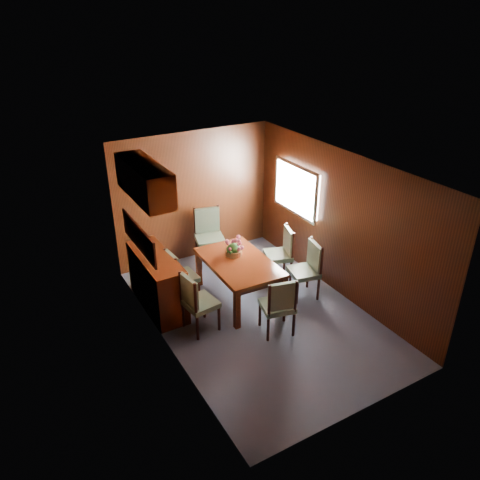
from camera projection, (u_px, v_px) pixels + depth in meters
ground at (258, 314)px, 7.30m from camera, size 4.50×4.50×0.00m
room_shell at (242, 213)px, 6.77m from camera, size 3.06×4.52×2.41m
sideboard at (157, 281)px, 7.32m from camera, size 0.48×1.40×0.90m
dining_table at (239, 266)px, 7.44m from camera, size 0.96×1.51×0.70m
chair_left_near at (196, 300)px, 6.72m from camera, size 0.49×0.51×0.96m
chair_left_far at (179, 274)px, 7.40m from camera, size 0.45×0.46×0.92m
chair_right_near at (308, 267)px, 7.56m from camera, size 0.52×0.53×0.96m
chair_right_far at (282, 251)px, 8.07m from camera, size 0.55×0.56×0.95m
chair_head at (279, 304)px, 6.64m from camera, size 0.54×0.52×0.95m
chair_foot at (209, 233)px, 8.57m from camera, size 0.60×0.58×1.05m
flower_centerpiece at (234, 247)px, 7.51m from camera, size 0.29×0.29×0.29m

